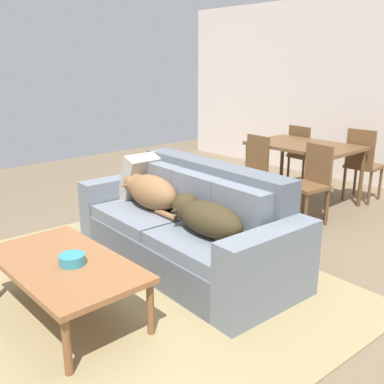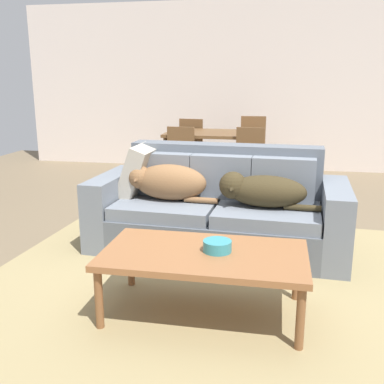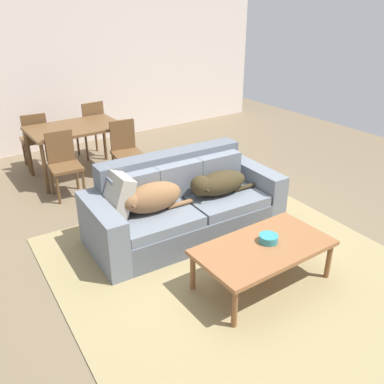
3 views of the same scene
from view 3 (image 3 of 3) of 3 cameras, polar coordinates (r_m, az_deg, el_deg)
ground_plane at (r=4.81m, az=1.53°, el=-5.92°), size 10.00×10.00×0.00m
back_partition at (r=7.78m, az=-16.70°, el=15.95°), size 8.00×0.12×2.70m
area_rug at (r=4.27m, az=5.72°, el=-10.46°), size 3.46×3.52×0.01m
couch at (r=4.72m, az=-1.22°, el=-1.85°), size 2.23×1.04×0.89m
dog_on_left_cushion at (r=4.34m, az=-5.75°, el=-0.81°), size 0.82×0.34×0.32m
dog_on_right_cushion at (r=4.70m, az=3.45°, el=1.16°), size 0.84×0.35×0.29m
throw_pillow_by_left_arm at (r=4.33m, az=-10.49°, el=-0.44°), size 0.31×0.48×0.49m
coffee_table at (r=3.91m, az=9.77°, el=-7.74°), size 1.27×0.70×0.43m
bowl_on_coffee_table at (r=3.94m, az=10.43°, el=-6.28°), size 0.18×0.18×0.07m
dining_table at (r=6.38m, az=-15.74°, el=8.01°), size 1.31×0.86×0.76m
dining_chair_near_left at (r=5.83m, az=-17.15°, el=4.03°), size 0.43×0.43×0.87m
dining_chair_near_right at (r=6.09m, az=-9.07°, el=5.89°), size 0.45×0.45×0.89m
dining_chair_far_left at (r=6.90m, az=-20.67°, el=6.98°), size 0.44×0.44×0.89m
dining_chair_far_right at (r=7.12m, az=-13.56°, el=8.65°), size 0.43×0.43×0.95m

